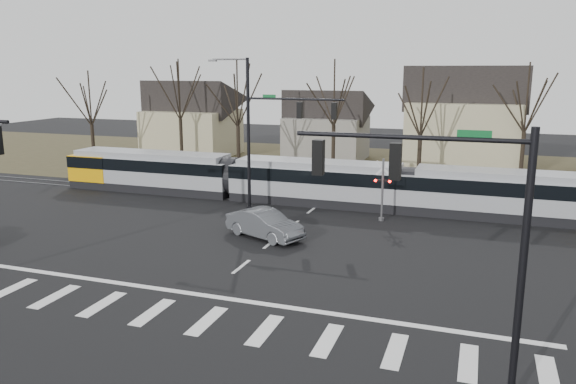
% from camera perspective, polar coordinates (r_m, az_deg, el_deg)
% --- Properties ---
extents(ground, '(140.00, 140.00, 0.00)m').
position_cam_1_polar(ground, '(26.11, -6.56, -8.96)').
color(ground, black).
extents(grass_verge, '(140.00, 28.00, 0.01)m').
position_cam_1_polar(grass_verge, '(55.72, 7.77, 2.48)').
color(grass_verge, '#38331E').
rests_on(grass_verge, ground).
extents(crosswalk, '(27.00, 2.60, 0.01)m').
position_cam_1_polar(crosswalk, '(22.86, -10.98, -12.30)').
color(crosswalk, silver).
rests_on(crosswalk, ground).
extents(stop_line, '(28.00, 0.35, 0.01)m').
position_cam_1_polar(stop_line, '(24.62, -8.39, -10.36)').
color(stop_line, silver).
rests_on(stop_line, ground).
extents(lane_dashes, '(0.18, 30.00, 0.01)m').
position_cam_1_polar(lane_dashes, '(40.46, 3.25, -1.17)').
color(lane_dashes, silver).
rests_on(lane_dashes, ground).
extents(rail_pair, '(90.00, 1.52, 0.06)m').
position_cam_1_polar(rail_pair, '(40.27, 3.17, -1.20)').
color(rail_pair, '#59595E').
rests_on(rail_pair, ground).
extents(tram, '(40.72, 3.02, 3.09)m').
position_cam_1_polar(tram, '(40.19, 2.82, 1.19)').
color(tram, gray).
rests_on(tram, ground).
extents(sedan, '(5.24, 6.11, 1.61)m').
position_cam_1_polar(sedan, '(32.16, -2.39, -3.26)').
color(sedan, '#515458').
rests_on(sedan, ground).
extents(signal_pole_near_right, '(6.72, 0.44, 8.00)m').
position_cam_1_polar(signal_pole_near_right, '(16.44, 16.45, -3.29)').
color(signal_pole_near_right, black).
rests_on(signal_pole_near_right, ground).
extents(signal_pole_far, '(9.28, 0.44, 10.20)m').
position_cam_1_polar(signal_pole_far, '(36.96, -1.76, 6.52)').
color(signal_pole_far, black).
rests_on(signal_pole_far, ground).
extents(rail_crossing_signal, '(1.08, 0.36, 4.00)m').
position_cam_1_polar(rail_crossing_signal, '(35.92, 9.56, 0.02)').
color(rail_crossing_signal, '#59595B').
rests_on(rail_crossing_signal, ground).
extents(tree_row, '(59.20, 7.20, 10.00)m').
position_cam_1_polar(tree_row, '(48.85, 8.84, 6.98)').
color(tree_row, black).
rests_on(tree_row, ground).
extents(house_a, '(9.72, 8.64, 8.60)m').
position_cam_1_polar(house_a, '(63.93, -9.74, 7.70)').
color(house_a, tan).
rests_on(house_a, ground).
extents(house_b, '(8.64, 7.56, 7.65)m').
position_cam_1_polar(house_b, '(60.20, 3.95, 7.10)').
color(house_b, slate).
rests_on(house_b, ground).
extents(house_c, '(10.80, 8.64, 10.10)m').
position_cam_1_polar(house_c, '(55.05, 17.44, 7.40)').
color(house_c, tan).
rests_on(house_c, ground).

